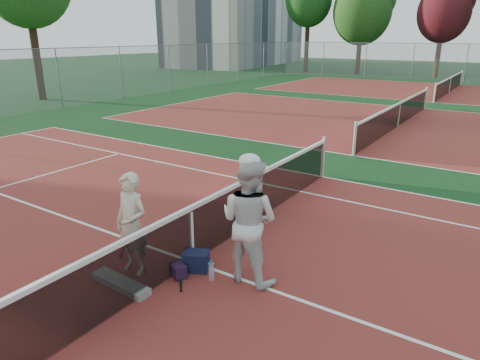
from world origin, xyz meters
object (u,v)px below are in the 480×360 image
at_px(net_main, 192,235).
at_px(racket_black_held, 248,254).
at_px(player_a, 132,224).
at_px(apartment_block, 239,3).
at_px(racket_spare, 181,275).
at_px(player_b, 249,221).
at_px(racket_red, 130,241).
at_px(sports_bag_navy, 196,261).
at_px(sports_bag_purple, 178,270).
at_px(water_bottle, 211,272).

distance_m(net_main, racket_black_held, 0.99).
relative_size(player_a, racket_black_held, 2.84).
height_order(apartment_block, racket_spare, apartment_block).
height_order(apartment_block, player_b, apartment_block).
xyz_separation_m(racket_red, racket_black_held, (1.95, 0.71, 0.01)).
bearing_deg(sports_bag_navy, racket_spare, -108.37).
relative_size(net_main, racket_spare, 18.30).
xyz_separation_m(racket_spare, sports_bag_navy, (0.09, 0.28, 0.15)).
height_order(apartment_block, sports_bag_navy, apartment_block).
bearing_deg(sports_bag_navy, player_a, -144.86).
relative_size(racket_red, racket_spare, 0.94).
distance_m(player_b, sports_bag_purple, 1.41).
bearing_deg(racket_red, sports_bag_purple, -60.68).
relative_size(apartment_block, water_bottle, 73.33).
distance_m(player_a, sports_bag_navy, 1.18).
bearing_deg(player_a, racket_red, 144.80).
xyz_separation_m(player_b, racket_red, (-2.07, -0.53, -0.70)).
bearing_deg(player_b, water_bottle, 42.44).
bearing_deg(racket_black_held, net_main, -9.18).
bearing_deg(player_b, sports_bag_purple, 33.76).
bearing_deg(racket_spare, sports_bag_navy, -60.17).
distance_m(apartment_block, player_a, 52.87).
relative_size(racket_spare, water_bottle, 2.00).
relative_size(player_a, sports_bag_navy, 4.04).
relative_size(apartment_block, sports_bag_purple, 79.82).
distance_m(apartment_block, sports_bag_navy, 52.90).
height_order(player_a, racket_black_held, player_a).
bearing_deg(net_main, apartment_block, 122.47).
bearing_deg(racket_red, net_main, -35.73).
bearing_deg(apartment_block, net_main, -57.53).
bearing_deg(sports_bag_navy, apartment_block, 122.57).
bearing_deg(sports_bag_purple, racket_black_held, 43.03).
height_order(player_a, player_b, player_b).
bearing_deg(sports_bag_purple, racket_red, 177.01).
distance_m(player_b, water_bottle, 1.01).
height_order(player_b, racket_spare, player_b).
bearing_deg(water_bottle, sports_bag_navy, 164.16).
xyz_separation_m(net_main, player_b, (1.04, 0.11, 0.47)).
distance_m(racket_black_held, sports_bag_navy, 0.86).
bearing_deg(net_main, racket_red, -158.04).
xyz_separation_m(net_main, player_a, (-0.60, -0.72, 0.32)).
height_order(player_b, sports_bag_purple, player_b).
distance_m(racket_red, racket_black_held, 2.07).
bearing_deg(player_b, apartment_block, -54.77).
distance_m(racket_red, sports_bag_purple, 1.14).
height_order(racket_spare, water_bottle, water_bottle).
relative_size(sports_bag_navy, water_bottle, 1.37).
distance_m(apartment_block, sports_bag_purple, 53.12).
relative_size(racket_black_held, sports_bag_purple, 2.12).
xyz_separation_m(sports_bag_purple, water_bottle, (0.50, 0.21, 0.04)).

